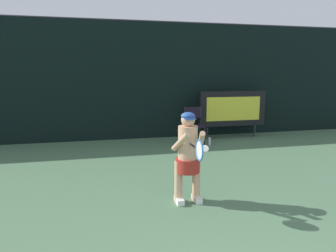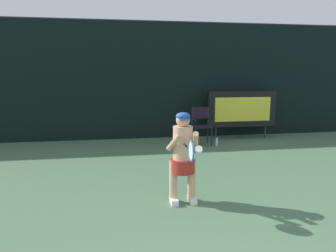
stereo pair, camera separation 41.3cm
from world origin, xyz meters
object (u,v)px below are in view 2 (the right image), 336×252
water_bottle (217,142)px  tennis_racket (191,150)px  scoreboard (242,109)px  tennis_player (183,154)px  umpire_chair (201,123)px

water_bottle → tennis_racket: tennis_racket is taller
scoreboard → tennis_player: 5.40m
scoreboard → tennis_racket: 5.87m
water_bottle → tennis_racket: (-1.80, -4.25, 0.87)m
scoreboard → water_bottle: 1.61m
scoreboard → tennis_racket: size_ratio=3.65×
umpire_chair → tennis_player: tennis_player is taller
umpire_chair → water_bottle: 0.69m
water_bottle → umpire_chair: bearing=142.8°
tennis_player → tennis_racket: size_ratio=2.43×
umpire_chair → tennis_racket: 4.77m
tennis_player → tennis_racket: tennis_player is taller
water_bottle → tennis_player: bearing=-115.8°
umpire_chair → tennis_racket: tennis_racket is taller
water_bottle → tennis_racket: 4.70m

